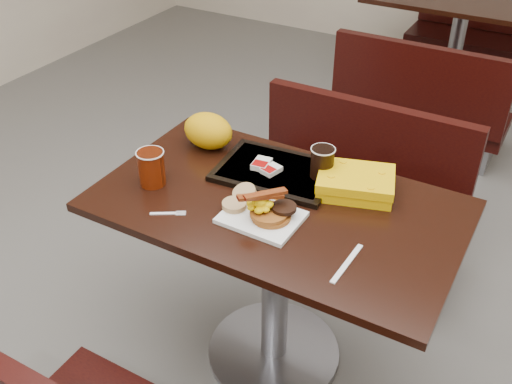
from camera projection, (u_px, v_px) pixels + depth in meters
The scene contains 24 objects.
floor at pixel (274, 354), 2.37m from camera, with size 6.00×7.00×0.01m, color slate.
table_near at pixel (275, 285), 2.16m from camera, with size 1.20×0.70×0.75m, color black, non-canonical shape.
bench_near_n at pixel (348, 194), 2.67m from camera, with size 1.00×0.46×0.72m, color black, non-canonical shape.
table_far at pixel (454, 53), 4.02m from camera, with size 1.20×0.70×0.75m, color black, non-canonical shape.
bench_far_s at pixel (424, 94), 3.53m from camera, with size 1.00×0.46×0.72m, color black, non-canonical shape.
bench_far_n at pixel (477, 25), 4.53m from camera, with size 1.00×0.46×0.72m, color black, non-canonical shape.
platter at pixel (261, 217), 1.87m from camera, with size 0.24×0.19×0.01m, color white.
pancake_stack at pixel (271, 214), 1.85m from camera, with size 0.12×0.12×0.03m, color #984919.
sausage_patty at pixel (284, 207), 1.84m from camera, with size 0.08×0.08×0.01m, color black.
scrambled_eggs at pixel (260, 203), 1.84m from camera, with size 0.08×0.07×0.04m, color yellow.
bacon_strips at pixel (261, 196), 1.82m from camera, with size 0.15×0.07×0.01m, color #470605, non-canonical shape.
muffin_bottom at pixel (234, 205), 1.89m from camera, with size 0.08×0.08×0.02m, color #A68057.
muffin_top at pixel (244, 193), 1.93m from camera, with size 0.08×0.08×0.02m, color #A68057.
coffee_cup_near at pixel (152, 168), 2.00m from camera, with size 0.09×0.09×0.12m, color maroon.
fork at pixel (163, 213), 1.89m from camera, with size 0.11×0.02×0.00m, color white, non-canonical shape.
knife at pixel (347, 263), 1.70m from camera, with size 0.19×0.02×0.00m, color white.
condiment_syrup at pixel (280, 201), 1.94m from camera, with size 0.04×0.03×0.01m, color #9E4D06.
condiment_ketchup at pixel (275, 189), 2.00m from camera, with size 0.04×0.03×0.01m, color #8C0504.
tray at pixel (276, 171), 2.08m from camera, with size 0.41×0.29×0.02m, color black.
hashbrown_sleeve_left at pixel (262, 164), 2.09m from camera, with size 0.06×0.08×0.02m, color silver.
hashbrown_sleeve_right at pixel (271, 170), 2.06m from camera, with size 0.05×0.07×0.02m, color silver.
coffee_cup_far at pixel (322, 163), 2.01m from camera, with size 0.08×0.08×0.11m, color black.
clamshell at pixel (355, 183), 1.98m from camera, with size 0.25×0.19×0.07m, color #EAB103.
paper_bag at pixel (208, 131), 2.21m from camera, with size 0.19×0.14×0.13m, color #E9AD07.
Camera 1 is at (0.72, -1.41, 1.89)m, focal length 41.53 mm.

